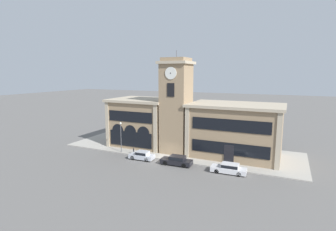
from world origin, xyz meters
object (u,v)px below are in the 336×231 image
Objects in this scene: parked_car_near at (142,155)px; bollard at (134,151)px; parked_car_mid at (177,160)px; parked_car_far at (229,168)px; street_lamp at (121,132)px.

bollard is at bearing -32.85° from parked_car_near.
parked_car_far is (7.90, 0.00, -0.02)m from parked_car_mid.
parked_car_mid is 8.79m from bollard.
street_lamp reaches higher than bollard.
parked_car_mid is 0.92× the size of street_lamp.
parked_car_mid is (6.10, 0.00, 0.03)m from parked_car_near.
parked_car_mid is at bearing -8.36° from street_lamp.
bollard is at bearing -3.08° from street_lamp.
bollard is (-2.56, 1.52, -0.06)m from parked_car_near.
parked_car_near is 0.84× the size of parked_car_far.
street_lamp is at bearing -10.60° from parked_car_mid.
parked_car_near is 0.78× the size of street_lamp.
bollard is (-16.56, 1.52, -0.06)m from parked_car_far.
street_lamp is (-19.17, 1.66, 2.93)m from parked_car_far.
parked_car_far reaches higher than parked_car_near.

